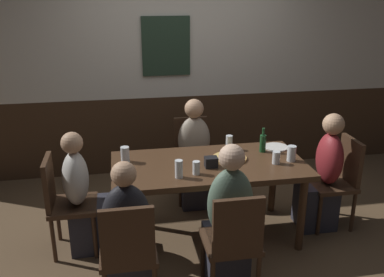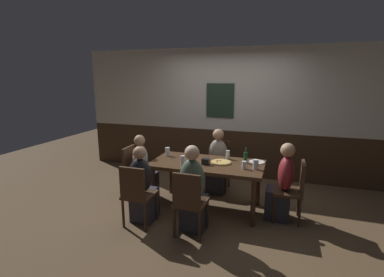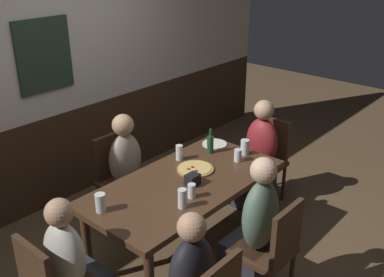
# 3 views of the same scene
# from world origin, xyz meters

# --- Properties ---
(ground_plane) EXTENTS (12.00, 12.00, 0.00)m
(ground_plane) POSITION_xyz_m (0.00, 0.00, 0.00)
(ground_plane) COLOR brown
(wall_back) EXTENTS (6.40, 0.13, 2.60)m
(wall_back) POSITION_xyz_m (-0.00, 1.65, 1.30)
(wall_back) COLOR #3D2819
(wall_back) RESTS_ON ground_plane
(dining_table) EXTENTS (1.71, 0.86, 0.74)m
(dining_table) POSITION_xyz_m (0.00, 0.00, 0.66)
(dining_table) COLOR #472D1C
(dining_table) RESTS_ON ground_plane
(chair_mid_far) EXTENTS (0.40, 0.40, 0.88)m
(chair_mid_far) POSITION_xyz_m (0.00, 0.85, 0.50)
(chair_mid_far) COLOR #422B1C
(chair_mid_far) RESTS_ON ground_plane
(chair_head_east) EXTENTS (0.40, 0.40, 0.88)m
(chair_head_east) POSITION_xyz_m (1.27, 0.00, 0.50)
(chair_head_east) COLOR #422B1C
(chair_head_east) RESTS_ON ground_plane
(chair_mid_near) EXTENTS (0.40, 0.40, 0.88)m
(chair_mid_near) POSITION_xyz_m (0.00, -0.85, 0.50)
(chair_mid_near) COLOR #422B1C
(chair_mid_near) RESTS_ON ground_plane
(person_mid_far) EXTENTS (0.34, 0.37, 1.14)m
(person_mid_far) POSITION_xyz_m (-0.00, 0.68, 0.48)
(person_mid_far) COLOR #2D2D38
(person_mid_far) RESTS_ON ground_plane
(person_head_east) EXTENTS (0.37, 0.34, 1.14)m
(person_head_east) POSITION_xyz_m (1.11, 0.00, 0.48)
(person_head_east) COLOR #2D2D38
(person_head_east) RESTS_ON ground_plane
(person_mid_near) EXTENTS (0.34, 0.37, 1.18)m
(person_mid_near) POSITION_xyz_m (0.00, -0.69, 0.50)
(person_mid_near) COLOR #2D2D38
(person_mid_near) RESTS_ON ground_plane
(pizza) EXTENTS (0.31, 0.31, 0.03)m
(pizza) POSITION_xyz_m (0.20, 0.06, 0.75)
(pizza) COLOR tan
(pizza) RESTS_ON dining_table
(tumbler_water) EXTENTS (0.06, 0.06, 0.11)m
(tumbler_water) POSITION_xyz_m (-0.15, -0.21, 0.79)
(tumbler_water) COLOR silver
(tumbler_water) RESTS_ON dining_table
(beer_glass_half) EXTENTS (0.07, 0.07, 0.15)m
(beer_glass_half) POSITION_xyz_m (-0.31, -0.25, 0.81)
(beer_glass_half) COLOR silver
(beer_glass_half) RESTS_ON dining_table
(pint_glass_amber) EXTENTS (0.06, 0.06, 0.14)m
(pint_glass_amber) POSITION_xyz_m (0.26, 0.30, 0.80)
(pint_glass_amber) COLOR silver
(pint_glass_amber) RESTS_ON dining_table
(highball_clear) EXTENTS (0.08, 0.08, 0.14)m
(highball_clear) POSITION_xyz_m (0.74, -0.08, 0.80)
(highball_clear) COLOR silver
(highball_clear) RESTS_ON dining_table
(pint_glass_pale) EXTENTS (0.08, 0.08, 0.14)m
(pint_glass_pale) POSITION_xyz_m (-0.73, 0.16, 0.80)
(pint_glass_pale) COLOR silver
(pint_glass_pale) RESTS_ON dining_table
(pint_glass_stout) EXTENTS (0.07, 0.07, 0.11)m
(pint_glass_stout) POSITION_xyz_m (0.58, -0.11, 0.79)
(pint_glass_stout) COLOR silver
(pint_glass_stout) RESTS_ON dining_table
(beer_bottle_green) EXTENTS (0.06, 0.06, 0.23)m
(beer_bottle_green) POSITION_xyz_m (0.56, 0.18, 0.83)
(beer_bottle_green) COLOR #194723
(beer_bottle_green) RESTS_ON dining_table
(plate_white_large) EXTENTS (0.24, 0.24, 0.01)m
(plate_white_large) POSITION_xyz_m (0.72, 0.26, 0.75)
(plate_white_large) COLOR white
(plate_white_large) RESTS_ON dining_table
(condiment_caddy) EXTENTS (0.11, 0.09, 0.09)m
(condiment_caddy) POSITION_xyz_m (-0.00, -0.09, 0.79)
(condiment_caddy) COLOR black
(condiment_caddy) RESTS_ON dining_table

